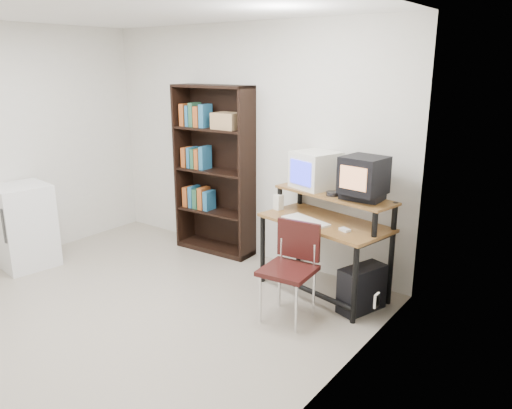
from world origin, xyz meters
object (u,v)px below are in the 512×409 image
Objects in this scene: school_chair at (292,260)px; crt_tv at (364,175)px; computer_desk at (326,225)px; bookshelf at (215,169)px; mini_fridge at (24,226)px; pc_tower at (362,289)px; crt_monitor at (316,170)px.

crt_tv is at bearing 56.61° from school_chair.
crt_tv reaches higher than computer_desk.
computer_desk is 0.63m from school_chair.
mini_fridge is (-1.37, -1.63, -0.53)m from bookshelf.
school_chair is (0.00, -0.61, -0.17)m from computer_desk.
pc_tower is at bearing 40.36° from school_chair.
bookshelf reaches higher than crt_monitor.
mini_fridge is at bearing -170.72° from school_chair.
crt_monitor is 1.05m from school_chair.
crt_tv is at bearing 31.19° from mini_fridge.
pc_tower is 0.23× the size of bookshelf.
mini_fridge reaches higher than pc_tower.
bookshelf reaches higher than computer_desk.
computer_desk is at bearing -169.78° from crt_tv.
pc_tower is 3.66m from mini_fridge.
crt_tv is 1.98m from bookshelf.
crt_monitor is 1.37m from bookshelf.
crt_tv is 0.42× the size of mini_fridge.
crt_monitor is 1.08× the size of pc_tower.
pc_tower is at bearing -8.34° from crt_monitor.
mini_fridge is at bearing -132.84° from crt_monitor.
bookshelf is (-1.95, 0.23, -0.23)m from crt_tv.
school_chair is at bearing -55.48° from crt_monitor.
crt_monitor is 3.22m from mini_fridge.
computer_desk is at bearing -21.64° from crt_monitor.
crt_tv is at bearing -9.44° from bookshelf.
crt_monitor is 1.23m from pc_tower.
computer_desk is 2.73× the size of crt_monitor.
computer_desk is at bearing 85.20° from school_chair.
crt_monitor reaches higher than pc_tower.
bookshelf is (-1.61, 0.26, 0.30)m from computer_desk.
mini_fridge is at bearing -143.86° from computer_desk.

